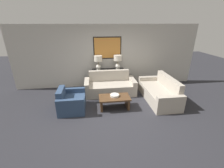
# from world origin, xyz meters

# --- Properties ---
(ground_plane) EXTENTS (20.00, 20.00, 0.00)m
(ground_plane) POSITION_xyz_m (0.00, 0.00, 0.00)
(ground_plane) COLOR #28282D
(back_wall) EXTENTS (7.94, 0.12, 2.65)m
(back_wall) POSITION_xyz_m (0.00, 2.54, 1.33)
(back_wall) COLOR beige
(back_wall) RESTS_ON ground_plane
(console_table) EXTENTS (1.38, 0.36, 0.82)m
(console_table) POSITION_xyz_m (0.00, 2.28, 0.41)
(console_table) COLOR black
(console_table) RESTS_ON ground_plane
(table_lamp_left) EXTENTS (0.34, 0.34, 0.61)m
(table_lamp_left) POSITION_xyz_m (-0.41, 2.28, 1.21)
(table_lamp_left) COLOR silver
(table_lamp_left) RESTS_ON console_table
(table_lamp_right) EXTENTS (0.34, 0.34, 0.61)m
(table_lamp_right) POSITION_xyz_m (0.41, 2.28, 1.21)
(table_lamp_right) COLOR silver
(table_lamp_right) RESTS_ON console_table
(couch_by_back_wall) EXTENTS (2.01, 0.91, 0.88)m
(couch_by_back_wall) POSITION_xyz_m (0.00, 1.63, 0.29)
(couch_by_back_wall) COLOR #ADA393
(couch_by_back_wall) RESTS_ON ground_plane
(couch_by_side) EXTENTS (0.91, 2.01, 0.88)m
(couch_by_side) POSITION_xyz_m (1.76, 0.84, 0.29)
(couch_by_side) COLOR #ADA393
(couch_by_side) RESTS_ON ground_plane
(coffee_table) EXTENTS (1.02, 0.58, 0.42)m
(coffee_table) POSITION_xyz_m (0.01, 0.46, 0.30)
(coffee_table) COLOR #4C331E
(coffee_table) RESTS_ON ground_plane
(decorative_bowl) EXTENTS (0.30, 0.30, 0.06)m
(decorative_bowl) POSITION_xyz_m (0.02, 0.51, 0.45)
(decorative_bowl) COLOR beige
(decorative_bowl) RESTS_ON coffee_table
(armchair_near_back_wall) EXTENTS (0.83, 0.98, 0.76)m
(armchair_near_back_wall) POSITION_xyz_m (-1.41, 0.56, 0.28)
(armchair_near_back_wall) COLOR navy
(armchair_near_back_wall) RESTS_ON ground_plane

